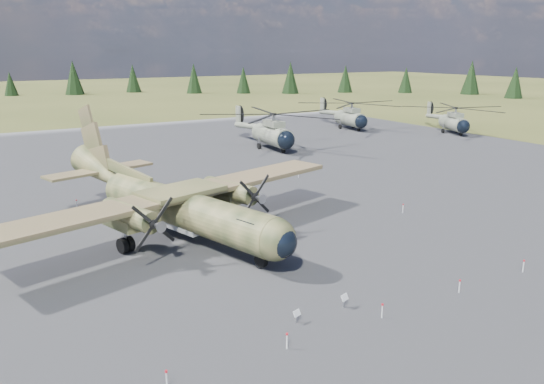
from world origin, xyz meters
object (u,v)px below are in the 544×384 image
transport_plane (173,200)px  helicopter_mid (350,110)px  helicopter_near (272,124)px  helicopter_far (454,115)px

transport_plane → helicopter_mid: size_ratio=1.22×
helicopter_near → transport_plane: bearing=-128.5°
helicopter_near → helicopter_far: 34.82m
transport_plane → helicopter_mid: bearing=23.0°
transport_plane → helicopter_near: transport_plane is taller
transport_plane → helicopter_far: (59.94, 25.23, 0.45)m
helicopter_mid → helicopter_far: (12.01, -13.23, -0.22)m
helicopter_far → helicopter_near: bearing=-160.8°
helicopter_near → helicopter_mid: (22.72, 10.61, -0.29)m
helicopter_near → helicopter_mid: size_ratio=1.05×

